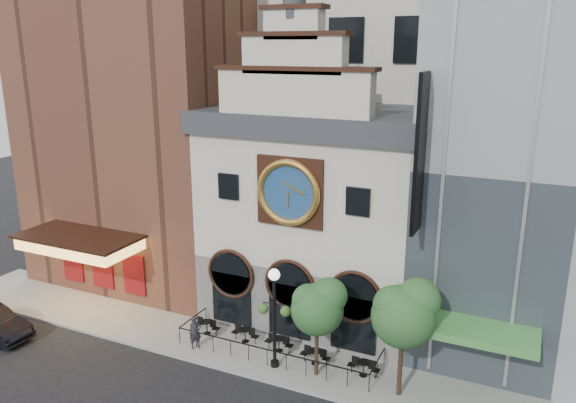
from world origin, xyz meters
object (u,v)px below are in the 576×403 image
at_px(tree_left, 318,305).
at_px(tree_right, 405,311).
at_px(bistro_2, 279,343).
at_px(pedestrian, 195,332).
at_px(bistro_1, 245,334).
at_px(bistro_4, 364,367).
at_px(bistro_0, 207,326).
at_px(bistro_3, 315,356).
at_px(lamppost, 274,307).

height_order(tree_left, tree_right, tree_right).
bearing_deg(bistro_2, tree_right, -9.10).
bearing_deg(pedestrian, bistro_1, -9.33).
bearing_deg(tree_right, bistro_4, 159.71).
xyz_separation_m(bistro_4, tree_left, (-2.09, -0.82, 3.23)).
distance_m(bistro_4, tree_left, 3.93).
bearing_deg(tree_right, tree_left, -178.80).
bearing_deg(bistro_1, tree_right, -7.58).
bearing_deg(bistro_0, bistro_4, -1.95).
relative_size(bistro_3, pedestrian, 0.87).
bearing_deg(bistro_3, lamppost, -149.81).
bearing_deg(tree_left, pedestrian, -176.49).
bearing_deg(bistro_4, pedestrian, -172.08).
height_order(bistro_0, bistro_2, same).
distance_m(bistro_4, pedestrian, 8.98).
height_order(bistro_0, tree_right, tree_right).
xyz_separation_m(bistro_0, bistro_4, (9.18, -0.31, 0.00)).
height_order(pedestrian, tree_left, tree_left).
bearing_deg(lamppost, bistro_2, 97.65).
height_order(bistro_0, pedestrian, pedestrian).
distance_m(bistro_4, tree_right, 4.29).
relative_size(bistro_0, tree_left, 0.31).
distance_m(bistro_1, pedestrian, 2.70).
bearing_deg(bistro_0, bistro_1, 3.02).
height_order(bistro_3, pedestrian, pedestrian).
bearing_deg(bistro_4, lamppost, -166.31).
relative_size(lamppost, tree_left, 1.04).
bearing_deg(lamppost, tree_left, -3.92).
height_order(bistro_0, lamppost, lamppost).
distance_m(bistro_1, tree_left, 5.86).
bearing_deg(bistro_0, lamppost, -15.56).
height_order(bistro_1, bistro_3, same).
height_order(bistro_4, lamppost, lamppost).
xyz_separation_m(bistro_1, lamppost, (2.51, -1.48, 2.77)).
bearing_deg(tree_left, lamppost, -174.13).
distance_m(bistro_2, bistro_3, 2.24).
xyz_separation_m(bistro_3, lamppost, (-1.78, -1.03, 2.77)).
distance_m(pedestrian, lamppost, 5.15).
relative_size(bistro_0, pedestrian, 0.87).
height_order(bistro_3, tree_right, tree_right).
bearing_deg(tree_right, bistro_3, 170.91).
relative_size(bistro_4, lamppost, 0.30).
bearing_deg(bistro_0, tree_right, -5.35).
xyz_separation_m(tree_left, tree_right, (4.07, 0.09, 0.50)).
bearing_deg(bistro_2, bistro_3, -9.11).
xyz_separation_m(bistro_1, bistro_3, (4.29, -0.45, 0.00)).
height_order(bistro_2, bistro_3, same).
bearing_deg(pedestrian, bistro_0, 52.45).
distance_m(bistro_4, lamppost, 5.22).
bearing_deg(bistro_1, tree_left, -14.89).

